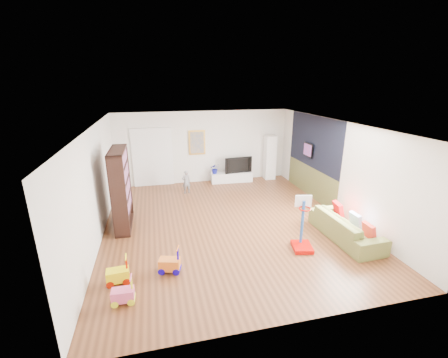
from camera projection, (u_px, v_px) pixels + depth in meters
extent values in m
cube|color=brown|center=(227.00, 223.00, 8.27)|extent=(6.50, 7.50, 0.00)
cube|color=white|center=(228.00, 125.00, 7.43)|extent=(6.50, 7.50, 0.00)
cube|color=silver|center=(204.00, 147.00, 11.32)|extent=(6.50, 0.00, 2.70)
cube|color=silver|center=(289.00, 252.00, 4.39)|extent=(6.50, 0.00, 2.70)
cube|color=silver|center=(96.00, 186.00, 7.14)|extent=(0.00, 7.50, 2.70)
cube|color=silver|center=(337.00, 168.00, 8.57)|extent=(0.00, 7.50, 2.70)
cube|color=black|center=(314.00, 142.00, 9.71)|extent=(0.01, 3.20, 1.70)
cube|color=brown|center=(310.00, 181.00, 10.12)|extent=(0.01, 3.20, 1.00)
cube|color=white|center=(153.00, 158.00, 10.96)|extent=(1.45, 0.06, 2.10)
cube|color=gold|center=(197.00, 143.00, 11.17)|extent=(0.62, 0.06, 0.92)
cube|color=#7F3F8C|center=(308.00, 150.00, 9.97)|extent=(0.04, 0.56, 0.46)
cube|color=silver|center=(232.00, 177.00, 11.60)|extent=(1.61, 0.47, 0.37)
cube|color=white|center=(270.00, 157.00, 11.80)|extent=(0.42, 0.42, 1.73)
cube|color=black|center=(121.00, 189.00, 7.80)|extent=(0.39, 1.44, 2.10)
imported|color=olive|center=(346.00, 227.00, 7.38)|extent=(0.88, 2.11, 0.61)
cube|color=#B50802|center=(304.00, 224.00, 6.80)|extent=(0.54, 0.61, 1.27)
cube|color=yellow|center=(117.00, 271.00, 5.72)|extent=(0.43, 0.29, 0.56)
cube|color=orange|center=(169.00, 260.00, 6.07)|extent=(0.47, 0.36, 0.56)
cube|color=#E35588|center=(122.00, 291.00, 5.21)|extent=(0.39, 0.25, 0.51)
imported|color=slate|center=(186.00, 182.00, 10.36)|extent=(0.33, 0.25, 0.82)
imported|color=black|center=(238.00, 164.00, 11.51)|extent=(1.08, 0.24, 0.62)
imported|color=navy|center=(215.00, 168.00, 11.37)|extent=(0.40, 0.36, 0.40)
cube|color=red|center=(369.00, 231.00, 6.81)|extent=(0.10, 0.37, 0.36)
cube|color=white|center=(356.00, 220.00, 7.34)|extent=(0.10, 0.37, 0.37)
cube|color=#B3070A|center=(338.00, 210.00, 7.92)|extent=(0.17, 0.43, 0.42)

